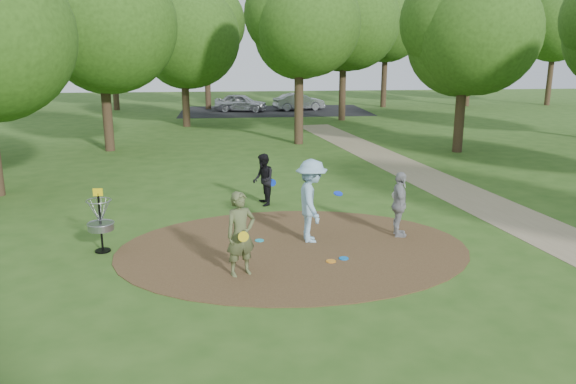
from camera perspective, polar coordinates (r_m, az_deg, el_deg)
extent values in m
plane|color=#2D5119|center=(13.50, 0.54, -5.80)|extent=(100.00, 100.00, 0.00)
cylinder|color=#47301C|center=(13.50, 0.54, -5.76)|extent=(8.40, 8.40, 0.02)
cube|color=#8C7A5B|center=(17.26, 21.71, -2.29)|extent=(7.55, 39.89, 0.01)
cube|color=black|center=(42.97, -1.42, 8.24)|extent=(14.00, 8.00, 0.01)
imported|color=#535D35|center=(11.75, -4.83, -4.30)|extent=(0.78, 0.68, 1.82)
cylinder|color=gold|center=(11.44, -4.55, -4.54)|extent=(0.22, 0.08, 0.22)
imported|color=#91BED8|center=(13.73, 2.38, -0.92)|extent=(0.78, 1.34, 2.07)
cylinder|color=#0D2FE9|center=(13.80, 5.12, -0.15)|extent=(0.28, 0.28, 0.08)
imported|color=black|center=(17.00, -2.53, 1.25)|extent=(0.69, 0.84, 1.58)
cylinder|color=#0D35E0|center=(16.99, -1.60, 0.95)|extent=(0.23, 0.11, 0.22)
imported|color=#9B9B9E|center=(14.40, 11.25, -1.26)|extent=(0.56, 1.04, 1.68)
cylinder|color=white|center=(14.36, 10.92, -0.33)|extent=(0.22, 0.07, 0.22)
cylinder|color=#18A4C4|center=(14.00, -2.92, -4.93)|extent=(0.22, 0.22, 0.02)
cylinder|color=blue|center=(12.90, 5.68, -6.72)|extent=(0.22, 0.22, 0.02)
cylinder|color=red|center=(14.68, -4.71, -4.03)|extent=(0.22, 0.22, 0.02)
imported|color=#AEB0B6|center=(42.58, -4.81, 9.03)|extent=(4.14, 2.41, 1.32)
imported|color=#98989F|center=(43.43, 1.12, 9.14)|extent=(4.05, 2.08, 1.27)
cylinder|color=orange|center=(12.71, 4.39, -7.02)|extent=(0.22, 0.22, 0.02)
cylinder|color=black|center=(13.82, -18.50, -3.13)|extent=(0.05, 0.05, 1.35)
cylinder|color=black|center=(14.03, -18.29, -5.68)|extent=(0.36, 0.36, 0.04)
cylinder|color=gray|center=(13.84, -18.48, -3.34)|extent=(0.60, 0.60, 0.16)
torus|color=gray|center=(13.82, -18.51, -3.03)|extent=(0.63, 0.63, 0.03)
torus|color=gray|center=(13.67, -18.69, -0.83)|extent=(0.58, 0.58, 0.02)
cube|color=yellow|center=(13.62, -18.76, -0.02)|extent=(0.22, 0.02, 0.18)
cylinder|color=#332316|center=(27.29, -17.91, 7.95)|extent=(0.44, 0.44, 3.80)
sphere|color=#274813|center=(27.16, -18.51, 15.41)|extent=(6.03, 6.03, 6.03)
cylinder|color=#332316|center=(27.92, 1.11, 9.16)|extent=(0.44, 0.44, 4.18)
sphere|color=#274813|center=(27.81, 1.14, 16.26)|extent=(4.95, 4.95, 4.95)
cylinder|color=#332316|center=(26.87, 17.06, 7.72)|extent=(0.44, 0.44, 3.61)
sphere|color=#274813|center=(26.72, 17.59, 14.74)|extent=(5.41, 5.41, 5.41)
cylinder|color=#332316|center=(34.80, -10.36, 9.36)|extent=(0.44, 0.44, 3.42)
sphere|color=#274813|center=(34.67, -10.61, 14.84)|extent=(5.88, 5.88, 5.88)
cylinder|color=#332316|center=(37.42, 5.55, 10.60)|extent=(0.44, 0.44, 4.37)
sphere|color=#274813|center=(37.36, 5.70, 16.52)|extent=(6.09, 6.09, 6.09)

